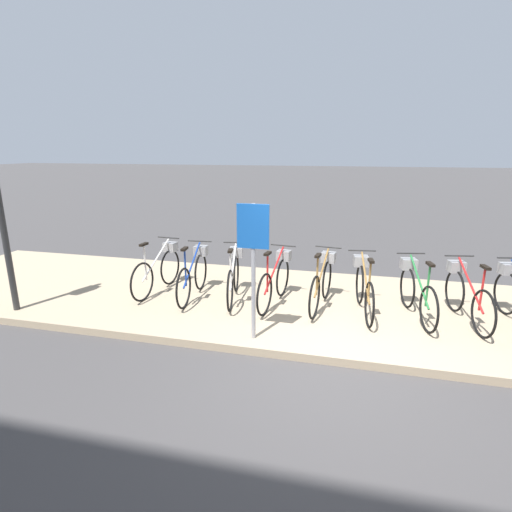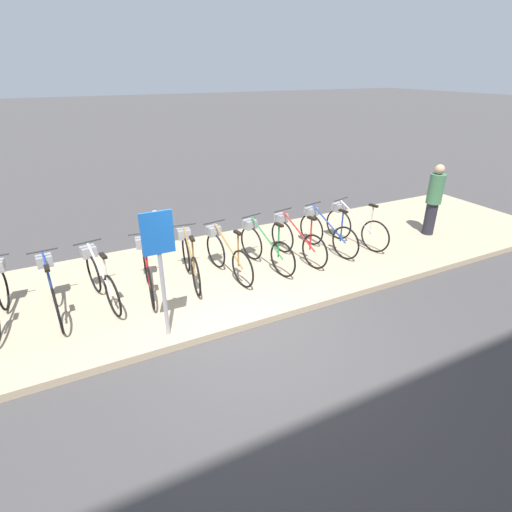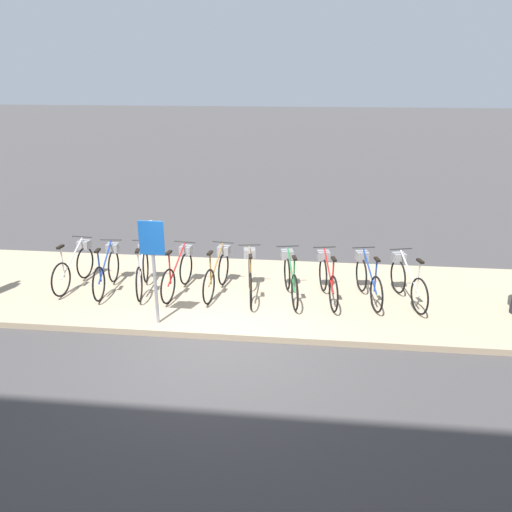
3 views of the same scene
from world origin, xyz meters
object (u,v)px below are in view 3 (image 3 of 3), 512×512
Objects in this scene: parked_bicycle_5 at (250,275)px; parked_bicycle_6 at (290,276)px; parked_bicycle_0 at (75,265)px; parked_bicycle_3 at (179,271)px; parked_bicycle_2 at (143,269)px; parked_bicycle_8 at (368,278)px; parked_bicycle_9 at (407,280)px; sign_post at (153,255)px; parked_bicycle_1 at (107,269)px; parked_bicycle_4 at (218,271)px; parked_bicycle_7 at (327,277)px.

parked_bicycle_5 is 1.01× the size of parked_bicycle_6.
parked_bicycle_3 is (2.27, -0.09, 0.00)m from parked_bicycle_0.
parked_bicycle_8 is at bearing 0.34° from parked_bicycle_2.
parked_bicycle_9 is (2.29, 0.08, 0.00)m from parked_bicycle_6.
parked_bicycle_8 is 4.22m from sign_post.
parked_bicycle_1 is 1.03× the size of parked_bicycle_9.
parked_bicycle_1 is 1.00× the size of parked_bicycle_4.
parked_bicycle_1 is 0.86× the size of sign_post.
sign_post is (-3.07, -1.41, 0.87)m from parked_bicycle_7.
parked_bicycle_6 is (2.28, -0.03, 0.00)m from parked_bicycle_3.
parked_bicycle_2 is at bearing 178.27° from parked_bicycle_5.
parked_bicycle_0 and parked_bicycle_4 have the same top height.
parked_bicycle_0 is 1.01× the size of parked_bicycle_7.
parked_bicycle_0 is 1.00× the size of parked_bicycle_3.
parked_bicycle_3 is at bearing 179.80° from parked_bicycle_7.
parked_bicycle_2 is (0.73, 0.07, 0.00)m from parked_bicycle_1.
parked_bicycle_7 is at bearing -1.14° from parked_bicycle_0.
parked_bicycle_0 is at bearing 170.17° from parked_bicycle_1.
parked_bicycle_3 is (0.77, -0.03, 0.00)m from parked_bicycle_2.
parked_bicycle_8 is (3.81, 0.06, 0.00)m from parked_bicycle_3.
parked_bicycle_1 is at bearing -178.60° from parked_bicycle_3.
sign_post is (0.73, -1.44, 0.87)m from parked_bicycle_2.
parked_bicycle_2 is 0.85× the size of sign_post.
parked_bicycle_0 and parked_bicycle_3 have the same top height.
parked_bicycle_6 is (0.81, 0.01, 0.00)m from parked_bicycle_5.
parked_bicycle_2 is 0.99× the size of parked_bicycle_4.
parked_bicycle_1 is 6.08m from parked_bicycle_9.
parked_bicycle_4 is at bearing 179.79° from parked_bicycle_8.
parked_bicycle_0 is 3.74m from parked_bicycle_5.
parked_bicycle_5 is at bearing -1.50° from parked_bicycle_3.
parked_bicycle_0 is 4.55m from parked_bicycle_6.
parked_bicycle_3 is at bearing 178.50° from parked_bicycle_5.
sign_post reaches higher than parked_bicycle_3.
parked_bicycle_3 and parked_bicycle_7 have the same top height.
parked_bicycle_3 is 1.48m from parked_bicycle_5.
parked_bicycle_3 is 1.01× the size of parked_bicycle_7.
parked_bicycle_7 and parked_bicycle_8 have the same top height.
parked_bicycle_9 is (0.76, -0.01, 0.00)m from parked_bicycle_8.
parked_bicycle_3 is at bearing -179.39° from parked_bicycle_9.
parked_bicycle_2 is 1.00× the size of parked_bicycle_8.
parked_bicycle_8 is at bearing -0.21° from parked_bicycle_4.
parked_bicycle_4 and parked_bicycle_7 have the same top height.
parked_bicycle_5 is 0.81m from parked_bicycle_6.
parked_bicycle_0 is at bearing 177.96° from parked_bicycle_5.
sign_post is (-0.84, -1.48, 0.87)m from parked_bicycle_4.
parked_bicycle_0 is 1.02× the size of parked_bicycle_8.
sign_post is at bearing -63.28° from parked_bicycle_2.
sign_post reaches higher than parked_bicycle_6.
parked_bicycle_1 is at bearing -9.83° from parked_bicycle_0.
parked_bicycle_9 is 0.84× the size of sign_post.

